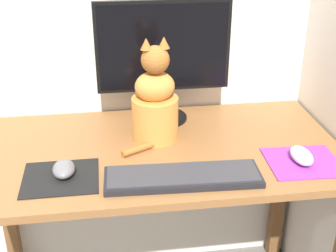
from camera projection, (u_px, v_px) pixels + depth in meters
name	position (u px, v px, depth m)	size (l,w,h in m)	color
desk	(156.00, 178.00, 1.57)	(1.21, 0.62, 0.75)	brown
monitor	(163.00, 55.00, 1.61)	(0.47, 0.17, 0.43)	black
keyboard	(183.00, 177.00, 1.34)	(0.46, 0.15, 0.02)	black
mousepad_left	(61.00, 178.00, 1.36)	(0.22, 0.19, 0.00)	black
mousepad_right	(303.00, 162.00, 1.44)	(0.23, 0.20, 0.00)	purple
computer_mouse_left	(64.00, 169.00, 1.36)	(0.06, 0.10, 0.04)	slate
computer_mouse_right	(302.00, 156.00, 1.43)	(0.06, 0.11, 0.04)	white
cat	(155.00, 103.00, 1.53)	(0.21, 0.21, 0.35)	#D6893D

